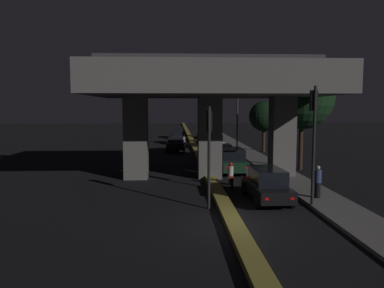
{
  "coord_description": "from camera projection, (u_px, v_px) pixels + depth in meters",
  "views": [
    {
      "loc": [
        -2.29,
        -14.48,
        4.68
      ],
      "look_at": [
        -0.82,
        18.45,
        1.5
      ],
      "focal_mm": 35.0,
      "sensor_mm": 36.0,
      "label": 1
    }
  ],
  "objects": [
    {
      "name": "car_silver_second_oncoming",
      "position": [
        178.0,
        137.0,
        49.15
      ],
      "size": [
        2.03,
        4.13,
        1.66
      ],
      "rotation": [
        0.0,
        0.0,
        -1.52
      ],
      "color": "gray",
      "rests_on": "ground_plane"
    },
    {
      "name": "street_lamp",
      "position": [
        234.0,
        108.0,
        41.87
      ],
      "size": [
        2.63,
        0.32,
        7.73
      ],
      "color": "#2D2D30",
      "rests_on": "ground_plane"
    },
    {
      "name": "roadside_tree_kerbside_near",
      "position": [
        302.0,
        98.0,
        28.03
      ],
      "size": [
        4.8,
        4.8,
        7.87
      ],
      "color": "#2D2116",
      "rests_on": "ground_plane"
    },
    {
      "name": "elevated_overpass",
      "position": [
        210.0,
        88.0,
        24.64
      ],
      "size": [
        15.25,
        10.51,
        8.19
      ],
      "color": "#5B5956",
      "rests_on": "ground_plane"
    },
    {
      "name": "car_white_sixth",
      "position": [
        204.0,
        132.0,
        57.93
      ],
      "size": [
        2.08,
        4.2,
        1.76
      ],
      "rotation": [
        0.0,
        0.0,
        1.58
      ],
      "color": "silver",
      "rests_on": "ground_plane"
    },
    {
      "name": "traffic_light_left_of_median",
      "position": [
        209.0,
        139.0,
        17.19
      ],
      "size": [
        0.3,
        0.49,
        4.75
      ],
      "color": "black",
      "rests_on": "ground_plane"
    },
    {
      "name": "car_dark_green_second",
      "position": [
        232.0,
        160.0,
        27.16
      ],
      "size": [
        1.97,
        4.42,
        1.76
      ],
      "rotation": [
        0.0,
        0.0,
        1.57
      ],
      "color": "black",
      "rests_on": "ground_plane"
    },
    {
      "name": "roadside_tree_kerbside_mid",
      "position": [
        264.0,
        117.0,
        39.62
      ],
      "size": [
        3.2,
        3.2,
        5.39
      ],
      "color": "#2D2116",
      "rests_on": "ground_plane"
    },
    {
      "name": "car_taxi_yellow_third_oncoming",
      "position": [
        178.0,
        133.0,
        58.28
      ],
      "size": [
        1.84,
        4.81,
        1.65
      ],
      "rotation": [
        0.0,
        0.0,
        -1.58
      ],
      "color": "gold",
      "rests_on": "ground_plane"
    },
    {
      "name": "motorcycle_red_filtering_near",
      "position": [
        231.0,
        177.0,
        22.16
      ],
      "size": [
        0.33,
        1.92,
        1.49
      ],
      "rotation": [
        0.0,
        0.0,
        1.53
      ],
      "color": "black",
      "rests_on": "ground_plane"
    },
    {
      "name": "sidewalk_right",
      "position": [
        240.0,
        148.0,
        43.01
      ],
      "size": [
        2.27,
        126.0,
        0.16
      ],
      "primitive_type": "cube",
      "color": "#5B5956",
      "rests_on": "ground_plane"
    },
    {
      "name": "car_black_lead_oncoming",
      "position": [
        176.0,
        144.0,
        40.21
      ],
      "size": [
        2.07,
        4.39,
        1.54
      ],
      "rotation": [
        0.0,
        0.0,
        -1.59
      ],
      "color": "black",
      "rests_on": "ground_plane"
    },
    {
      "name": "median_divider",
      "position": [
        193.0,
        142.0,
        49.74
      ],
      "size": [
        0.69,
        126.0,
        0.27
      ],
      "primitive_type": "cube",
      "color": "olive",
      "rests_on": "ground_plane"
    },
    {
      "name": "car_white_fourth",
      "position": [
        215.0,
        142.0,
        42.42
      ],
      "size": [
        2.0,
        4.04,
        1.7
      ],
      "rotation": [
        0.0,
        0.0,
        1.6
      ],
      "color": "silver",
      "rests_on": "ground_plane"
    },
    {
      "name": "pedestrian_on_sidewalk",
      "position": [
        318.0,
        182.0,
        18.81
      ],
      "size": [
        0.36,
        0.36,
        1.64
      ],
      "color": "black",
      "rests_on": "sidewalk_right"
    },
    {
      "name": "car_grey_fifth",
      "position": [
        210.0,
        138.0,
        49.14
      ],
      "size": [
        1.94,
        4.33,
        1.52
      ],
      "rotation": [
        0.0,
        0.0,
        1.55
      ],
      "color": "#515459",
      "rests_on": "ground_plane"
    },
    {
      "name": "car_black_lead",
      "position": [
        266.0,
        184.0,
        18.81
      ],
      "size": [
        1.93,
        4.42,
        1.67
      ],
      "rotation": [
        0.0,
        0.0,
        1.6
      ],
      "color": "black",
      "rests_on": "ground_plane"
    },
    {
      "name": "ground_plane",
      "position": [
        233.0,
        225.0,
        14.95
      ],
      "size": [
        200.0,
        200.0,
        0.0
      ],
      "primitive_type": "plane",
      "color": "black"
    },
    {
      "name": "car_white_third",
      "position": [
        222.0,
        152.0,
        33.46
      ],
      "size": [
        2.02,
        4.69,
        1.44
      ],
      "rotation": [
        0.0,
        0.0,
        1.55
      ],
      "color": "silver",
      "rests_on": "ground_plane"
    },
    {
      "name": "traffic_light_right_of_median",
      "position": [
        314.0,
        126.0,
        17.34
      ],
      "size": [
        0.3,
        0.49,
        5.7
      ],
      "color": "black",
      "rests_on": "ground_plane"
    }
  ]
}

